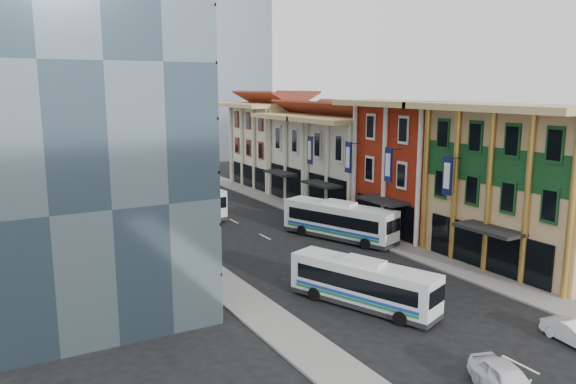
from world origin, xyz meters
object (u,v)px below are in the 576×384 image
shophouse_tan (527,188)px  office_tower (63,68)px  bus_right (339,220)px  sedan_left (507,381)px  bus_left_near (363,283)px  sedan_right (575,334)px  bus_left_far (192,198)px

shophouse_tan → office_tower: office_tower is taller
shophouse_tan → office_tower: 35.19m
office_tower → bus_right: size_ratio=2.69×
shophouse_tan → office_tower: (-31.00, 14.00, 9.00)m
office_tower → sedan_left: (13.94, -26.63, -14.25)m
office_tower → bus_left_near: size_ratio=3.02×
office_tower → bus_left_near: 24.91m
office_tower → sedan_left: bearing=-62.4°
bus_right → sedan_right: 23.86m
bus_left_far → sedan_left: (-0.51, -42.00, -1.07)m
bus_left_near → sedan_left: size_ratio=2.25×
sedan_left → sedan_right: 7.71m
office_tower → shophouse_tan: bearing=-24.3°
bus_left_near → sedan_left: bearing=-114.9°
shophouse_tan → sedan_right: 15.47m
bus_left_near → sedan_right: size_ratio=2.69×
bus_left_far → sedan_right: 40.91m
bus_left_far → bus_left_near: bearing=-95.2°
bus_left_far → sedan_left: 42.02m
shophouse_tan → sedan_right: shophouse_tan is taller
shophouse_tan → bus_left_near: size_ratio=1.41×
bus_left_far → sedan_right: bus_left_far is taller
shophouse_tan → bus_left_near: shophouse_tan is taller
shophouse_tan → sedan_right: size_ratio=3.80×
bus_right → sedan_left: bearing=-129.0°
bus_left_far → sedan_left: bearing=-96.3°
bus_right → office_tower: bearing=156.7°
shophouse_tan → sedan_left: (-17.06, -12.63, -5.25)m
office_tower → bus_left_far: office_tower is taller
office_tower → bus_right: 26.12m
bus_left_far → shophouse_tan: bearing=-66.2°
shophouse_tan → office_tower: size_ratio=0.47×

